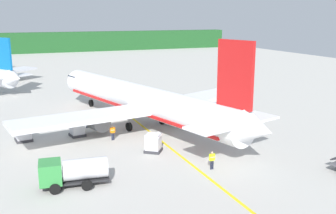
{
  "coord_description": "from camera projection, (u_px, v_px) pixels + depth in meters",
  "views": [
    {
      "loc": [
        16.86,
        -28.43,
        14.17
      ],
      "look_at": [
        34.1,
        13.52,
        3.65
      ],
      "focal_mm": 42.55,
      "sensor_mm": 36.0,
      "label": 1
    }
  ],
  "objects": [
    {
      "name": "cargo_container_far",
      "position": [
        153.0,
        143.0,
        42.0
      ],
      "size": [
        2.33,
        2.33,
        2.08
      ],
      "color": "#333338",
      "rests_on": "ground"
    },
    {
      "name": "apron_guide_line",
      "position": [
        154.0,
        135.0,
        48.06
      ],
      "size": [
        0.3,
        60.0,
        0.01
      ],
      "primitive_type": "cube",
      "color": "yellow",
      "rests_on": "ground"
    },
    {
      "name": "service_truck_pushback",
      "position": [
        72.0,
        171.0,
        33.35
      ],
      "size": [
        5.85,
        2.82,
        2.4
      ],
      "color": "#338C3F",
      "rests_on": "ground"
    },
    {
      "name": "crew_loader_left",
      "position": [
        87.0,
        121.0,
        51.01
      ],
      "size": [
        0.63,
        0.28,
        1.61
      ],
      "color": "#191E33",
      "rests_on": "ground"
    },
    {
      "name": "crew_marshaller",
      "position": [
        113.0,
        131.0,
        45.94
      ],
      "size": [
        0.63,
        0.25,
        1.75
      ],
      "color": "#191E33",
      "rests_on": "ground"
    },
    {
      "name": "cargo_container_near",
      "position": [
        24.0,
        133.0,
        45.63
      ],
      "size": [
        2.01,
        2.01,
        2.01
      ],
      "color": "#333338",
      "rests_on": "ground"
    },
    {
      "name": "cargo_container_mid",
      "position": [
        77.0,
        128.0,
        47.48
      ],
      "size": [
        1.93,
        1.93,
        2.11
      ],
      "color": "#333338",
      "rests_on": "ground"
    },
    {
      "name": "crew_loader_right",
      "position": [
        212.0,
        159.0,
        37.19
      ],
      "size": [
        0.63,
        0.24,
        1.76
      ],
      "color": "#191E33",
      "rests_on": "ground"
    },
    {
      "name": "airliner_foreground",
      "position": [
        142.0,
        101.0,
        51.31
      ],
      "size": [
        34.21,
        40.98,
        11.9
      ],
      "color": "white",
      "rests_on": "ground"
    }
  ]
}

